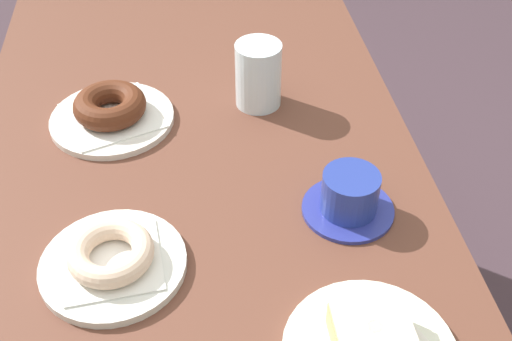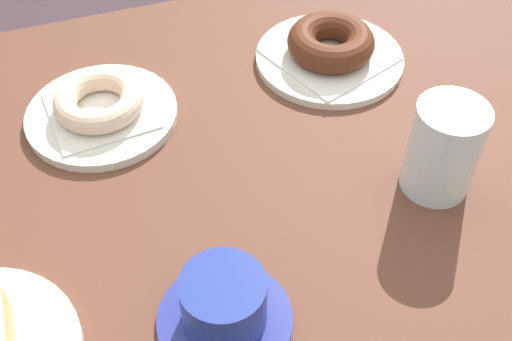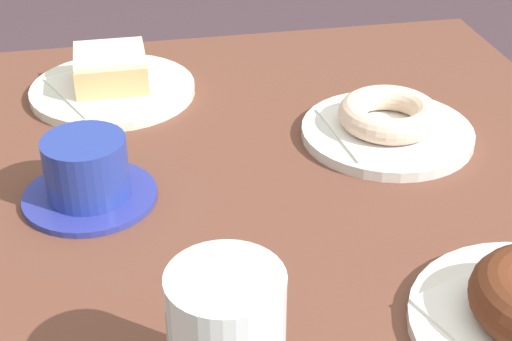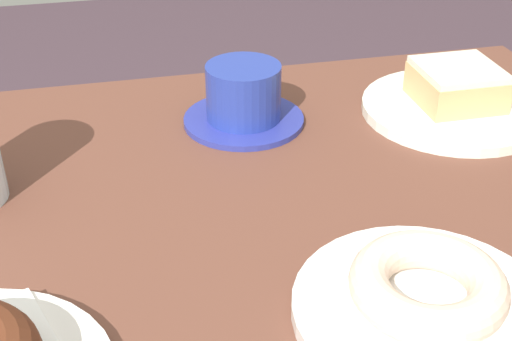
{
  "view_description": "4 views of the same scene",
  "coord_description": "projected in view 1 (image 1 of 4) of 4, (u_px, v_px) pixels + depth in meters",
  "views": [
    {
      "loc": [
        0.84,
        -0.01,
        1.37
      ],
      "look_at": [
        0.15,
        0.09,
        0.75
      ],
      "focal_mm": 44.87,
      "sensor_mm": 36.0,
      "label": 1
    },
    {
      "loc": [
        0.28,
        0.52,
        1.27
      ],
      "look_at": [
        0.13,
        0.07,
        0.75
      ],
      "focal_mm": 44.23,
      "sensor_mm": 36.0,
      "label": 2
    },
    {
      "loc": [
        -0.45,
        0.18,
        1.14
      ],
      "look_at": [
        0.17,
        0.05,
        0.75
      ],
      "focal_mm": 54.09,
      "sensor_mm": 36.0,
      "label": 3
    },
    {
      "loc": [
        0.07,
        -0.47,
        1.07
      ],
      "look_at": [
        0.19,
        0.06,
        0.74
      ],
      "focal_mm": 49.25,
      "sensor_mm": 36.0,
      "label": 4
    }
  ],
  "objects": [
    {
      "name": "table",
      "position": [
        196.0,
        175.0,
        1.13
      ],
      "size": [
        1.23,
        0.72,
        0.71
      ],
      "color": "brown",
      "rests_on": "ground_plane"
    },
    {
      "name": "donut_glazed_square",
      "position": [
        373.0,
        338.0,
        0.73
      ],
      "size": [
        0.09,
        0.09,
        0.04
      ],
      "color": "tan",
      "rests_on": "napkin_glazed_square"
    },
    {
      "name": "plate_chocolate_ring",
      "position": [
        112.0,
        119.0,
        1.09
      ],
      "size": [
        0.21,
        0.21,
        0.01
      ],
      "primitive_type": "cylinder",
      "color": "silver",
      "rests_on": "table"
    },
    {
      "name": "napkin_chocolate_ring",
      "position": [
        112.0,
        116.0,
        1.08
      ],
      "size": [
        0.19,
        0.19,
        0.0
      ],
      "primitive_type": "cube",
      "rotation": [
        0.0,
        0.0,
        0.35
      ],
      "color": "white",
      "rests_on": "plate_chocolate_ring"
    },
    {
      "name": "donut_chocolate_ring",
      "position": [
        110.0,
        105.0,
        1.07
      ],
      "size": [
        0.12,
        0.12,
        0.04
      ],
      "primitive_type": "torus",
      "color": "#4E2413",
      "rests_on": "napkin_chocolate_ring"
    },
    {
      "name": "plate_sugar_ring",
      "position": [
        113.0,
        265.0,
        0.85
      ],
      "size": [
        0.19,
        0.19,
        0.01
      ],
      "primitive_type": "cylinder",
      "color": "silver",
      "rests_on": "table"
    },
    {
      "name": "napkin_sugar_ring",
      "position": [
        113.0,
        261.0,
        0.84
      ],
      "size": [
        0.14,
        0.14,
        0.0
      ],
      "primitive_type": "cube",
      "rotation": [
        0.0,
        0.0,
        0.1
      ],
      "color": "white",
      "rests_on": "plate_sugar_ring"
    },
    {
      "name": "donut_sugar_ring",
      "position": [
        111.0,
        253.0,
        0.83
      ],
      "size": [
        0.11,
        0.11,
        0.03
      ],
      "primitive_type": "torus",
      "color": "beige",
      "rests_on": "napkin_sugar_ring"
    },
    {
      "name": "water_glass",
      "position": [
        258.0,
        75.0,
        1.09
      ],
      "size": [
        0.08,
        0.08,
        0.12
      ],
      "primitive_type": "cylinder",
      "color": "silver",
      "rests_on": "table"
    },
    {
      "name": "coffee_cup",
      "position": [
        350.0,
        195.0,
        0.91
      ],
      "size": [
        0.13,
        0.13,
        0.07
      ],
      "color": "navy",
      "rests_on": "table"
    }
  ]
}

